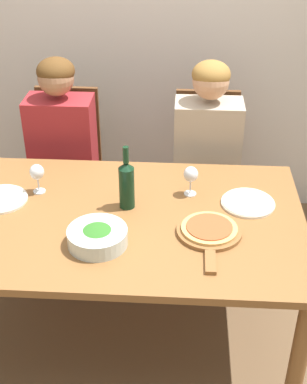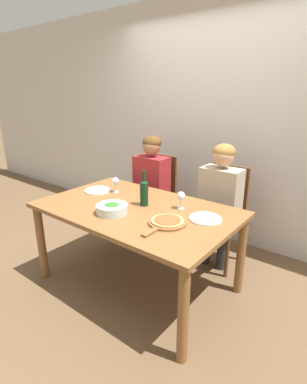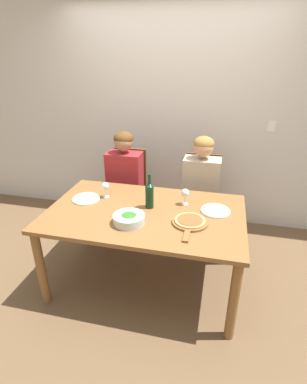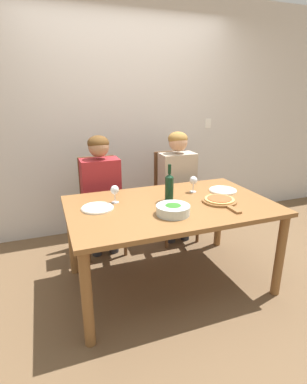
# 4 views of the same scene
# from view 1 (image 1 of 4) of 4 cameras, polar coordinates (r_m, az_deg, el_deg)

# --- Properties ---
(ground_plane) EXTENTS (40.00, 40.00, 0.00)m
(ground_plane) POSITION_cam_1_polar(r_m,az_deg,el_deg) (2.94, -3.00, -14.79)
(ground_plane) COLOR brown
(back_wall) EXTENTS (10.00, 0.06, 2.70)m
(back_wall) POSITION_cam_1_polar(r_m,az_deg,el_deg) (3.47, -1.08, 18.74)
(back_wall) COLOR silver
(back_wall) RESTS_ON ground
(dining_table) EXTENTS (1.68, 1.04, 0.76)m
(dining_table) POSITION_cam_1_polar(r_m,az_deg,el_deg) (2.51, -3.42, -4.35)
(dining_table) COLOR brown
(dining_table) RESTS_ON ground
(chair_left) EXTENTS (0.42, 0.42, 1.00)m
(chair_left) POSITION_cam_1_polar(r_m,az_deg,el_deg) (3.36, -9.04, 2.87)
(chair_left) COLOR brown
(chair_left) RESTS_ON ground
(chair_right) EXTENTS (0.42, 0.42, 1.00)m
(chair_right) POSITION_cam_1_polar(r_m,az_deg,el_deg) (3.29, 5.51, 2.44)
(chair_right) COLOR brown
(chair_right) RESTS_ON ground
(person_woman) EXTENTS (0.47, 0.51, 1.24)m
(person_woman) POSITION_cam_1_polar(r_m,az_deg,el_deg) (3.16, -9.79, 5.32)
(person_woman) COLOR #28282D
(person_woman) RESTS_ON ground
(person_man) EXTENTS (0.47, 0.51, 1.24)m
(person_man) POSITION_cam_1_polar(r_m,az_deg,el_deg) (3.08, 5.75, 4.93)
(person_man) COLOR #28282D
(person_man) RESTS_ON ground
(wine_bottle) EXTENTS (0.07, 0.07, 0.31)m
(wine_bottle) POSITION_cam_1_polar(r_m,az_deg,el_deg) (2.45, -2.88, 0.89)
(wine_bottle) COLOR black
(wine_bottle) RESTS_ON dining_table
(broccoli_bowl) EXTENTS (0.26, 0.26, 0.08)m
(broccoli_bowl) POSITION_cam_1_polar(r_m,az_deg,el_deg) (2.27, -6.00, -4.76)
(broccoli_bowl) COLOR silver
(broccoli_bowl) RESTS_ON dining_table
(dinner_plate_left) EXTENTS (0.25, 0.25, 0.02)m
(dinner_plate_left) POSITION_cam_1_polar(r_m,az_deg,el_deg) (2.65, -15.98, -0.71)
(dinner_plate_left) COLOR silver
(dinner_plate_left) RESTS_ON dining_table
(dinner_plate_right) EXTENTS (0.25, 0.25, 0.02)m
(dinner_plate_right) POSITION_cam_1_polar(r_m,az_deg,el_deg) (2.56, 10.04, -1.12)
(dinner_plate_right) COLOR silver
(dinner_plate_right) RESTS_ON dining_table
(pizza_on_board) EXTENTS (0.29, 0.43, 0.04)m
(pizza_on_board) POSITION_cam_1_polar(r_m,az_deg,el_deg) (2.34, 5.97, -4.17)
(pizza_on_board) COLOR brown
(pizza_on_board) RESTS_ON dining_table
(wine_glass_left) EXTENTS (0.07, 0.07, 0.15)m
(wine_glass_left) POSITION_cam_1_polar(r_m,az_deg,el_deg) (2.63, -12.32, 1.96)
(wine_glass_left) COLOR silver
(wine_glass_left) RESTS_ON dining_table
(wine_glass_right) EXTENTS (0.07, 0.07, 0.15)m
(wine_glass_right) POSITION_cam_1_polar(r_m,az_deg,el_deg) (2.56, 4.00, 1.76)
(wine_glass_right) COLOR silver
(wine_glass_right) RESTS_ON dining_table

